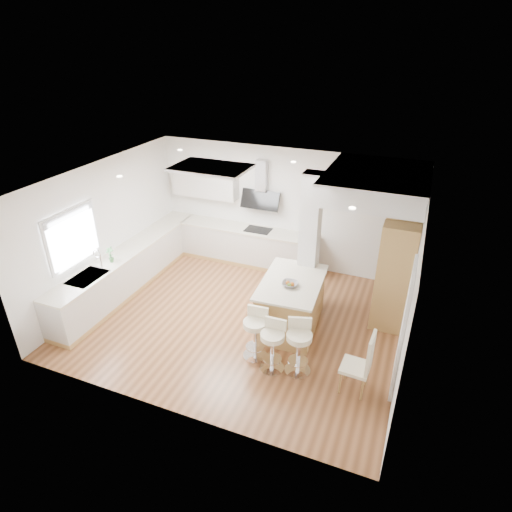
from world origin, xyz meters
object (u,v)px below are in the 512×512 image
at_px(bar_stool_c, 299,344).
at_px(dining_chair, 363,362).
at_px(bar_stool_b, 273,343).
at_px(peninsula, 291,304).
at_px(bar_stool_a, 255,331).

xyz_separation_m(bar_stool_c, dining_chair, (1.02, -0.09, 0.04)).
distance_m(bar_stool_b, bar_stool_c, 0.42).
bearing_deg(peninsula, bar_stool_c, -70.08).
bearing_deg(bar_stool_a, dining_chair, -8.56).
distance_m(peninsula, bar_stool_a, 1.09).
xyz_separation_m(bar_stool_b, bar_stool_c, (0.41, 0.10, 0.03)).
bearing_deg(dining_chair, bar_stool_a, 177.93).
height_order(peninsula, bar_stool_a, peninsula).
height_order(bar_stool_a, dining_chair, dining_chair).
height_order(bar_stool_b, dining_chair, dining_chair).
relative_size(peninsula, dining_chair, 1.53).
distance_m(peninsula, bar_stool_b, 1.23).
bearing_deg(bar_stool_c, bar_stool_b, 177.26).
relative_size(peninsula, bar_stool_b, 1.83).
xyz_separation_m(bar_stool_a, bar_stool_c, (0.78, -0.08, 0.02)).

